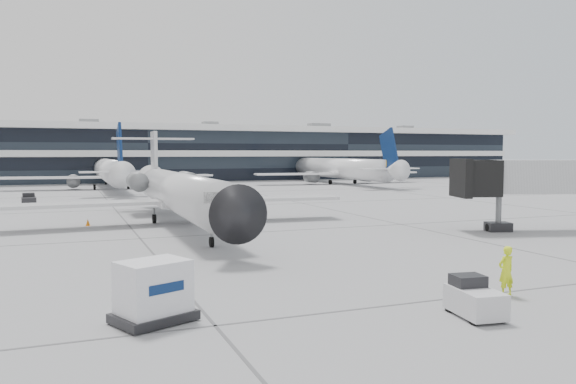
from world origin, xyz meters
name	(u,v)px	position (x,y,z in m)	size (l,w,h in m)	color
ground	(282,231)	(0.00, 0.00, 0.00)	(220.00, 220.00, 0.00)	#949497
terminal	(141,156)	(0.00, 82.00, 5.00)	(170.00, 22.00, 10.00)	black
bg_jet_center	(111,189)	(-8.00, 55.00, 0.00)	(32.00, 40.00, 9.60)	white
bg_jet_right	(338,183)	(32.00, 55.00, 0.00)	(32.00, 40.00, 9.60)	white
regional_jet	(178,191)	(-6.29, 6.65, 2.66)	(27.07, 33.65, 7.79)	silver
ramp_worker	(506,271)	(1.58, -20.46, 0.99)	(0.73, 0.48, 1.99)	#E0FF1A
baggage_tug	(474,299)	(-1.44, -22.23, 0.61)	(1.55, 2.29, 1.36)	silver
cargo_uld	(153,292)	(-11.80, -18.86, 1.02)	(3.00, 2.66, 2.03)	black
traffic_cone	(88,223)	(-12.97, 8.15, 0.25)	(0.43, 0.43, 0.53)	orange
far_tug	(29,201)	(-18.12, 25.95, 0.66)	(1.56, 2.43, 1.48)	black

